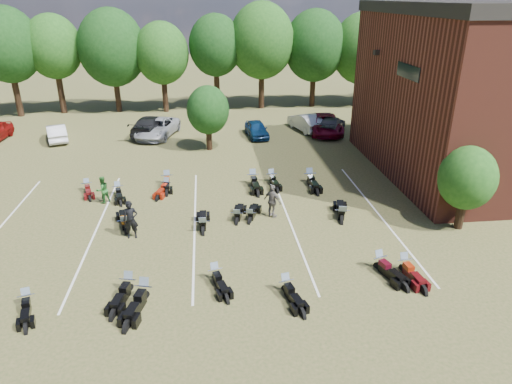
{
  "coord_description": "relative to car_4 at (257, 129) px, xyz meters",
  "views": [
    {
      "loc": [
        -2.17,
        -18.57,
        11.01
      ],
      "look_at": [
        0.36,
        4.0,
        1.2
      ],
      "focal_mm": 32.0,
      "sensor_mm": 36.0,
      "label": 1
    }
  ],
  "objects": [
    {
      "name": "motorcycle_1",
      "position": [
        -6.91,
        -21.93,
        -0.67
      ],
      "size": [
        1.34,
        2.5,
        1.33
      ],
      "primitive_type": null,
      "rotation": [
        0.0,
        0.0,
        -0.26
      ],
      "color": "black",
      "rests_on": "ground"
    },
    {
      "name": "motorcycle_18",
      "position": [
        -1.43,
        -10.53,
        -0.67
      ],
      "size": [
        0.93,
        2.52,
        1.38
      ],
      "primitive_type": null,
      "rotation": [
        0.0,
        0.0,
        0.06
      ],
      "color": "black",
      "rests_on": "ground"
    },
    {
      "name": "car_2",
      "position": [
        -8.3,
        0.92,
        0.09
      ],
      "size": [
        3.94,
        5.96,
        1.52
      ],
      "primitive_type": "imported",
      "rotation": [
        0.0,
        0.0,
        -0.28
      ],
      "color": "#999AA1",
      "rests_on": "ground"
    },
    {
      "name": "person_black",
      "position": [
        -8.07,
        -16.71,
        0.31
      ],
      "size": [
        0.73,
        0.5,
        1.94
      ],
      "primitive_type": "imported",
      "rotation": [
        0.0,
        0.0,
        0.05
      ],
      "color": "black",
      "rests_on": "ground"
    },
    {
      "name": "car_7",
      "position": [
        6.57,
        0.54,
        0.03
      ],
      "size": [
        3.81,
        5.2,
        1.4
      ],
      "primitive_type": "imported",
      "rotation": [
        0.0,
        0.0,
        2.71
      ],
      "color": "#3C3A40",
      "rests_on": "ground"
    },
    {
      "name": "motorcycle_8",
      "position": [
        -8.49,
        -16.09,
        -0.67
      ],
      "size": [
        1.28,
        2.49,
        1.33
      ],
      "primitive_type": null,
      "rotation": [
        0.0,
        0.0,
        3.37
      ],
      "color": "black",
      "rests_on": "ground"
    },
    {
      "name": "motorcycle_19",
      "position": [
        2.17,
        -10.75,
        -0.67
      ],
      "size": [
        0.88,
        2.51,
        1.38
      ],
      "primitive_type": null,
      "rotation": [
        0.0,
        0.0,
        0.04
      ],
      "color": "black",
      "rests_on": "ground"
    },
    {
      "name": "motorcycle_14",
      "position": [
        -11.59,
        -10.51,
        -0.67
      ],
      "size": [
        1.21,
        2.12,
        1.12
      ],
      "primitive_type": null,
      "rotation": [
        0.0,
        0.0,
        0.3
      ],
      "color": "#4F0B0D",
      "rests_on": "ground"
    },
    {
      "name": "motorcycle_15",
      "position": [
        -6.81,
        -10.89,
        -0.67
      ],
      "size": [
        1.21,
        2.14,
        1.14
      ],
      "primitive_type": null,
      "rotation": [
        0.0,
        0.0,
        -0.29
      ],
      "color": "maroon",
      "rests_on": "ground"
    },
    {
      "name": "motorcycle_16",
      "position": [
        -9.62,
        -11.33,
        -0.67
      ],
      "size": [
        1.16,
        2.21,
        1.18
      ],
      "primitive_type": null,
      "rotation": [
        0.0,
        0.0,
        0.25
      ],
      "color": "black",
      "rests_on": "ground"
    },
    {
      "name": "motorcycle_2",
      "position": [
        -7.6,
        -21.32,
        -0.67
      ],
      "size": [
        1.19,
        2.33,
        1.24
      ],
      "primitive_type": null,
      "rotation": [
        0.0,
        0.0,
        -0.22
      ],
      "color": "black",
      "rests_on": "ground"
    },
    {
      "name": "parking_lines",
      "position": [
        -5.03,
        -15.53,
        -0.66
      ],
      "size": [
        20.1,
        14.0,
        0.01
      ],
      "color": "silver",
      "rests_on": "ground"
    },
    {
      "name": "car_1",
      "position": [
        -16.44,
        0.7,
        0.01
      ],
      "size": [
        2.72,
        4.36,
        1.36
      ],
      "primitive_type": "imported",
      "rotation": [
        0.0,
        0.0,
        3.48
      ],
      "color": "silver",
      "rests_on": "ground"
    },
    {
      "name": "tree_line",
      "position": [
        -3.03,
        10.47,
        5.65
      ],
      "size": [
        56.0,
        6.0,
        9.79
      ],
      "color": "black",
      "rests_on": "ground"
    },
    {
      "name": "car_5",
      "position": [
        4.54,
        1.47,
        0.08
      ],
      "size": [
        2.76,
        4.82,
        1.5
      ],
      "primitive_type": "imported",
      "rotation": [
        0.0,
        0.0,
        3.41
      ],
      "color": "#B7B7B2",
      "rests_on": "ground"
    },
    {
      "name": "person_grey",
      "position": [
        -0.87,
        -15.23,
        0.26
      ],
      "size": [
        1.07,
        1.1,
        1.86
      ],
      "primitive_type": "imported",
      "rotation": [
        0.0,
        0.0,
        2.32
      ],
      "color": "#635C54",
      "rests_on": "ground"
    },
    {
      "name": "motorcycle_12",
      "position": [
        -2.13,
        -15.75,
        -0.67
      ],
      "size": [
        1.31,
        2.2,
        1.17
      ],
      "primitive_type": null,
      "rotation": [
        0.0,
        0.0,
        2.81
      ],
      "color": "black",
      "rests_on": "ground"
    },
    {
      "name": "motorcycle_3",
      "position": [
        -4.11,
        -20.92,
        -0.67
      ],
      "size": [
        1.17,
        2.16,
        1.15
      ],
      "primitive_type": null,
      "rotation": [
        0.0,
        0.0,
        0.26
      ],
      "color": "black",
      "rests_on": "ground"
    },
    {
      "name": "motorcycle_10",
      "position": [
        -4.6,
        -16.65,
        -0.67
      ],
      "size": [
        0.77,
        2.36,
        1.31
      ],
      "primitive_type": null,
      "rotation": [
        0.0,
        0.0,
        3.13
      ],
      "color": "black",
      "rests_on": "ground"
    },
    {
      "name": "young_tree_midfield",
      "position": [
        -4.03,
        -3.03,
        2.43
      ],
      "size": [
        3.2,
        3.2,
        4.7
      ],
      "color": "black",
      "rests_on": "ground"
    },
    {
      "name": "ground",
      "position": [
        -2.03,
        -18.53,
        -0.67
      ],
      "size": [
        160.0,
        160.0,
        0.0
      ],
      "primitive_type": "plane",
      "color": "brown",
      "rests_on": "ground"
    },
    {
      "name": "motorcycle_4",
      "position": [
        -1.31,
        -22.07,
        -0.67
      ],
      "size": [
        1.15,
        2.21,
        1.18
      ],
      "primitive_type": null,
      "rotation": [
        0.0,
        0.0,
        0.24
      ],
      "color": "black",
      "rests_on": "ground"
    },
    {
      "name": "young_tree_near_building",
      "position": [
        8.47,
        -17.53,
        2.09
      ],
      "size": [
        2.8,
        2.8,
        4.16
      ],
      "color": "black",
      "rests_on": "ground"
    },
    {
      "name": "car_3",
      "position": [
        -8.9,
        1.7,
        0.14
      ],
      "size": [
        3.53,
        5.91,
        1.6
      ],
      "primitive_type": "imported",
      "rotation": [
        0.0,
        0.0,
        2.89
      ],
      "color": "black",
      "rests_on": "ground"
    },
    {
      "name": "motorcycle_20",
      "position": [
        -0.21,
        -10.33,
        -0.67
      ],
      "size": [
        0.88,
        2.24,
        1.22
      ],
      "primitive_type": null,
      "rotation": [
        0.0,
        0.0,
        0.08
      ],
      "color": "black",
      "rests_on": "ground"
    },
    {
      "name": "motorcycle_17",
      "position": [
        -6.82,
        -9.94,
        -0.67
      ],
      "size": [
        0.85,
        2.35,
        1.29
      ],
      "primitive_type": null,
      "rotation": [
        0.0,
        0.0,
        0.05
      ],
      "color": "black",
      "rests_on": "ground"
    },
    {
      "name": "motorcycle_0",
      "position": [
        -11.31,
        -21.89,
        -0.67
      ],
      "size": [
        1.15,
        2.1,
        1.12
      ],
      "primitive_type": null,
      "rotation": [
        0.0,
        0.0,
        0.27
      ],
      "color": "black",
      "rests_on": "ground"
    },
    {
      "name": "motorcycle_5",
      "position": [
        3.02,
        -20.84,
        -0.67
      ],
      "size": [
        1.35,
        2.38,
        1.26
      ],
      "primitive_type": null,
      "rotation": [
        0.0,
        0.0,
        0.3
      ],
      "color": "black",
      "rests_on": "ground"
    },
    {
      "name": "car_4",
      "position": [
        0.0,
        0.0,
        0.0
      ],
      "size": [
        1.96,
        4.05,
        1.33
      ],
      "primitive_type": "imported",
      "rotation": [
        0.0,
        0.0,
        0.1
      ],
      "color": "#0B2851",
      "rests_on": "ground"
    },
    {
      "name": "motorcycle_6",
      "position": [
        4.02,
        -21.12,
        -0.67
      ],
      "size": [
        0.92,
        2.25,
        1.22
      ],
      "primitive_type": null,
      "rotation": [
        0.0,
        0.0,
        0.1
      ],
      "color": "#44090C",
      "rests_on": "ground"
    },
    {
      "name": "person_green",
      "position": [
        -10.27,
        -12.31,
        0.13
      ],
      "size": [
        0.99,
        0.96,
        1.6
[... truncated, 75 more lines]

